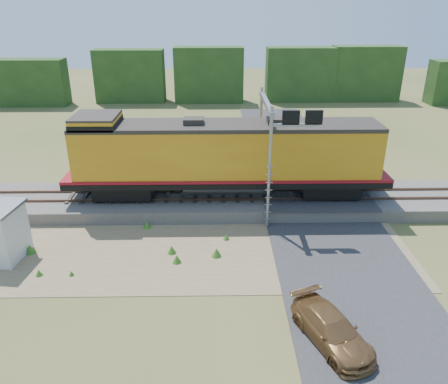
{
  "coord_description": "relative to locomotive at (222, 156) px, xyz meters",
  "views": [
    {
      "loc": [
        0.51,
        -20.03,
        12.54
      ],
      "look_at": [
        0.9,
        3.0,
        2.4
      ],
      "focal_mm": 35.0,
      "sensor_mm": 36.0,
      "label": 1
    }
  ],
  "objects": [
    {
      "name": "ground",
      "position": [
        -0.84,
        -6.0,
        -3.56
      ],
      "size": [
        140.0,
        140.0,
        0.0
      ],
      "primitive_type": "plane",
      "color": "#475123",
      "rests_on": "ground"
    },
    {
      "name": "tree_line_north",
      "position": [
        -0.84,
        32.0,
        -0.49
      ],
      "size": [
        130.0,
        3.0,
        6.5
      ],
      "color": "#1F3E16",
      "rests_on": "ground"
    },
    {
      "name": "rails",
      "position": [
        -0.84,
        0.0,
        -2.68
      ],
      "size": [
        70.0,
        1.54,
        0.16
      ],
      "color": "brown",
      "rests_on": "ballast"
    },
    {
      "name": "signal_gantry",
      "position": [
        3.03,
        -0.67,
        1.93
      ],
      "size": [
        2.91,
        6.2,
        7.34
      ],
      "color": "gray",
      "rests_on": "ground"
    },
    {
      "name": "ballast",
      "position": [
        -0.84,
        0.0,
        -3.16
      ],
      "size": [
        70.0,
        5.0,
        0.8
      ],
      "primitive_type": "cube",
      "color": "slate",
      "rests_on": "ground"
    },
    {
      "name": "locomotive",
      "position": [
        0.0,
        0.0,
        0.0
      ],
      "size": [
        20.4,
        3.11,
        5.26
      ],
      "color": "black",
      "rests_on": "rails"
    },
    {
      "name": "dirt_shoulder",
      "position": [
        -2.84,
        -5.5,
        -3.54
      ],
      "size": [
        26.0,
        8.0,
        0.03
      ],
      "primitive_type": "cube",
      "color": "#8C7754",
      "rests_on": "ground"
    },
    {
      "name": "road",
      "position": [
        6.16,
        -5.26,
        -3.47
      ],
      "size": [
        7.0,
        66.0,
        0.86
      ],
      "color": "#38383A",
      "rests_on": "ground"
    },
    {
      "name": "car",
      "position": [
        4.16,
        -12.52,
        -2.94
      ],
      "size": [
        3.16,
        4.58,
        1.23
      ],
      "primitive_type": "imported",
      "rotation": [
        0.0,
        0.0,
        0.37
      ],
      "color": "brown",
      "rests_on": "ground"
    },
    {
      "name": "weed_clumps",
      "position": [
        -4.34,
        -5.9,
        -3.56
      ],
      "size": [
        15.0,
        6.2,
        0.56
      ],
      "primitive_type": null,
      "color": "#376D1F",
      "rests_on": "ground"
    }
  ]
}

